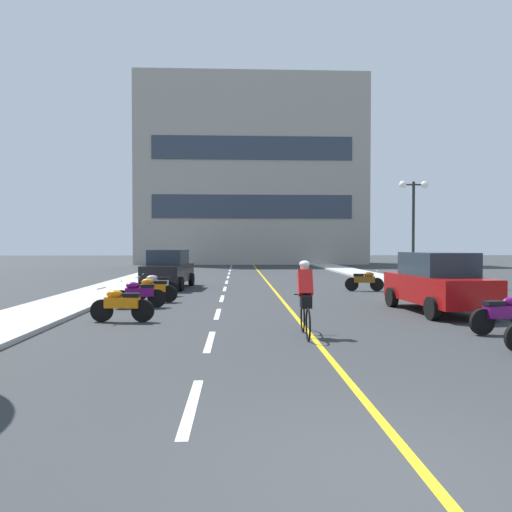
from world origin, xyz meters
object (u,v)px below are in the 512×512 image
object	(u,v)px
parked_car_near	(437,282)
motorcycle_3	(122,304)
parked_car_mid	(168,269)
motorcycle_7	(365,280)
cyclist_rider	(305,296)
motorcycle_6	(157,285)
motorcycle_2	(504,314)
street_lamp_mid	(413,209)
motorcycle_5	(153,289)
motorcycle_4	(139,294)

from	to	relation	value
parked_car_near	motorcycle_3	size ratio (longest dim) A/B	2.53
parked_car_near	parked_car_mid	size ratio (longest dim) A/B	1.00
parked_car_mid	motorcycle_7	xyz separation A→B (m)	(8.91, -1.77, -0.44)
cyclist_rider	parked_car_mid	bearing A→B (deg)	111.84
motorcycle_6	motorcycle_3	bearing A→B (deg)	-88.85
cyclist_rider	motorcycle_7	bearing A→B (deg)	67.91
motorcycle_2	motorcycle_6	bearing A→B (deg)	138.28
cyclist_rider	parked_car_near	bearing A→B (deg)	37.84
street_lamp_mid	motorcycle_3	world-z (taller)	street_lamp_mid
parked_car_near	cyclist_rider	bearing A→B (deg)	-142.16
motorcycle_5	motorcycle_7	size ratio (longest dim) A/B	1.00
motorcycle_2	cyclist_rider	size ratio (longest dim) A/B	0.96
motorcycle_3	motorcycle_2	bearing A→B (deg)	-12.75
motorcycle_4	motorcycle_5	world-z (taller)	same
cyclist_rider	motorcycle_2	bearing A→B (deg)	0.13
motorcycle_3	cyclist_rider	xyz separation A→B (m)	(4.59, -2.08, 0.41)
parked_car_mid	motorcycle_7	size ratio (longest dim) A/B	2.55
motorcycle_5	parked_car_near	bearing A→B (deg)	-17.41
motorcycle_3	motorcycle_5	distance (m)	4.28
street_lamp_mid	motorcycle_5	distance (m)	13.84
parked_car_mid	motorcycle_2	distance (m)	15.17
parked_car_mid	cyclist_rider	bearing A→B (deg)	-68.16
motorcycle_2	motorcycle_4	xyz separation A→B (m)	(-9.28, 4.82, 0.00)
parked_car_mid	motorcycle_2	size ratio (longest dim) A/B	2.55
street_lamp_mid	parked_car_near	xyz separation A→B (m)	(-2.75, -9.22, -2.95)
street_lamp_mid	motorcycle_6	bearing A→B (deg)	-159.68
motorcycle_3	motorcycle_6	distance (m)	6.21
motorcycle_5	motorcycle_6	distance (m)	1.94
motorcycle_7	parked_car_mid	bearing A→B (deg)	168.79
motorcycle_3	motorcycle_5	xyz separation A→B (m)	(0.06, 4.27, 0.00)
motorcycle_7	cyclist_rider	size ratio (longest dim) A/B	0.96
motorcycle_2	motorcycle_5	distance (m)	11.10
motorcycle_2	motorcycle_4	bearing A→B (deg)	152.57
motorcycle_3	motorcycle_4	bearing A→B (deg)	92.37
street_lamp_mid	motorcycle_3	xyz separation A→B (m)	(-11.87, -10.65, -3.40)
motorcycle_2	motorcycle_5	xyz separation A→B (m)	(-9.10, 6.35, 0.00)
motorcycle_2	motorcycle_6	xyz separation A→B (m)	(-9.29, 8.28, 0.00)
street_lamp_mid	parked_car_near	size ratio (longest dim) A/B	1.19
street_lamp_mid	parked_car_near	bearing A→B (deg)	-106.63
motorcycle_4	cyclist_rider	world-z (taller)	cyclist_rider
motorcycle_5	motorcycle_7	world-z (taller)	same
motorcycle_2	motorcycle_6	size ratio (longest dim) A/B	1.00
motorcycle_2	motorcycle_3	distance (m)	9.40
motorcycle_3	motorcycle_4	distance (m)	2.74
parked_car_mid	motorcycle_7	bearing A→B (deg)	-11.21
motorcycle_6	motorcycle_7	bearing A→B (deg)	11.99
motorcycle_5	cyclist_rider	xyz separation A→B (m)	(4.52, -6.36, 0.41)
motorcycle_5	cyclist_rider	distance (m)	7.82
motorcycle_7	parked_car_near	bearing A→B (deg)	-86.54
parked_car_near	motorcycle_3	world-z (taller)	parked_car_near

